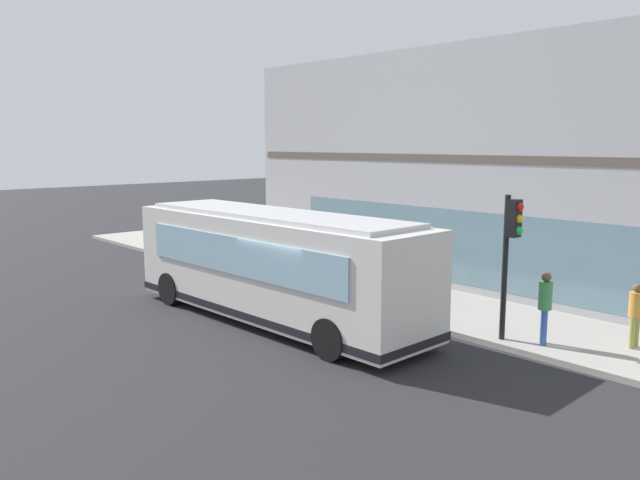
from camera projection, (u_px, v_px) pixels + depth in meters
name	position (u px, v px, depth m)	size (l,w,h in m)	color
ground	(303.00, 332.00, 16.65)	(120.00, 120.00, 0.00)	#262628
sidewalk_curb	(413.00, 301.00, 19.64)	(3.85, 40.00, 0.15)	#9E9991
building_corner	(534.00, 167.00, 23.57)	(9.93, 20.11, 8.08)	#A8A8AD
city_bus_nearside	(273.00, 266.00, 17.53)	(2.84, 10.11, 3.07)	silver
traffic_light_near_corner	(511.00, 240.00, 15.14)	(0.32, 0.49, 3.56)	black
fire_hydrant	(404.00, 285.00, 19.96)	(0.35, 0.35, 0.74)	yellow
pedestrian_near_hydrant	(545.00, 303.00, 15.06)	(0.32, 0.32, 1.76)	#3359A5
pedestrian_walking_along_curb	(226.00, 237.00, 25.42)	(0.32, 0.32, 1.78)	gold
pedestrian_near_building_entrance	(636.00, 311.00, 14.82)	(0.32, 0.32, 1.54)	#99994C
newspaper_vending_box	(343.00, 263.00, 22.96)	(0.44, 0.43, 0.90)	#BF3F19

